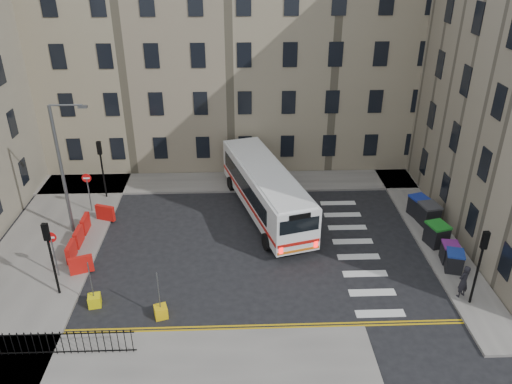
{
  "coord_description": "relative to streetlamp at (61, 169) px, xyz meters",
  "views": [
    {
      "loc": [
        -2.75,
        -24.55,
        16.41
      ],
      "look_at": [
        -1.78,
        1.29,
        3.0
      ],
      "focal_mm": 35.0,
      "sensor_mm": 36.0,
      "label": 1
    }
  ],
  "objects": [
    {
      "name": "ground",
      "position": [
        13.0,
        -2.0,
        -4.34
      ],
      "size": [
        120.0,
        120.0,
        0.0
      ],
      "primitive_type": "plane",
      "color": "black",
      "rests_on": "ground"
    },
    {
      "name": "no_entry_north",
      "position": [
        0.5,
        2.5,
        -2.26
      ],
      "size": [
        0.6,
        0.08,
        3.0
      ],
      "color": "#595B5E",
      "rests_on": "pavement_west"
    },
    {
      "name": "wheelie_bin_a",
      "position": [
        21.78,
        -4.81,
        -3.61
      ],
      "size": [
        1.16,
        1.25,
        1.14
      ],
      "rotation": [
        0.0,
        0.0,
        -0.29
      ],
      "color": "black",
      "rests_on": "pavement_east"
    },
    {
      "name": "bollard_yellow",
      "position": [
        3.0,
        -6.87,
        -4.04
      ],
      "size": [
        0.71,
        0.71,
        0.6
      ],
      "primitive_type": "cube",
      "rotation": [
        0.0,
        0.0,
        0.2
      ],
      "color": "yellow",
      "rests_on": "ground"
    },
    {
      "name": "traffic_light_sw",
      "position": [
        1.0,
        -6.0,
        -1.47
      ],
      "size": [
        0.28,
        0.22,
        4.1
      ],
      "color": "black",
      "rests_on": "pavement_west"
    },
    {
      "name": "pavement_north",
      "position": [
        7.0,
        6.6,
        -4.26
      ],
      "size": [
        36.0,
        3.2,
        0.15
      ],
      "primitive_type": "cube",
      "color": "slate",
      "rests_on": "ground"
    },
    {
      "name": "bus",
      "position": [
        11.94,
        2.03,
        -2.53
      ],
      "size": [
        5.6,
        11.74,
        3.13
      ],
      "rotation": [
        0.0,
        0.0,
        0.27
      ],
      "color": "white",
      "rests_on": "ground"
    },
    {
      "name": "pedestrian",
      "position": [
        21.32,
        -7.01,
        -3.28
      ],
      "size": [
        0.79,
        0.69,
        1.82
      ],
      "primitive_type": "imported",
      "rotation": [
        0.0,
        0.0,
        3.62
      ],
      "color": "black",
      "rests_on": "pavement_east"
    },
    {
      "name": "traffic_light_east",
      "position": [
        21.6,
        -7.5,
        -1.47
      ],
      "size": [
        0.28,
        0.22,
        4.1
      ],
      "color": "black",
      "rests_on": "pavement_east"
    },
    {
      "name": "wheelie_bin_d",
      "position": [
        22.06,
        0.03,
        -3.49
      ],
      "size": [
        1.29,
        1.42,
        1.38
      ],
      "rotation": [
        0.0,
        0.0,
        0.18
      ],
      "color": "black",
      "rests_on": "pavement_east"
    },
    {
      "name": "wheelie_bin_e",
      "position": [
        21.81,
        1.15,
        -3.53
      ],
      "size": [
        1.34,
        1.44,
        1.3
      ],
      "rotation": [
        0.0,
        0.0,
        0.31
      ],
      "color": "black",
      "rests_on": "pavement_east"
    },
    {
      "name": "pavement_east",
      "position": [
        22.0,
        2.0,
        -4.26
      ],
      "size": [
        2.4,
        26.0,
        0.15
      ],
      "primitive_type": "cube",
      "color": "slate",
      "rests_on": "ground"
    },
    {
      "name": "streetlamp",
      "position": [
        0.0,
        0.0,
        0.0
      ],
      "size": [
        0.5,
        0.22,
        8.14
      ],
      "color": "#595B5E",
      "rests_on": "pavement_west"
    },
    {
      "name": "wheelie_bin_b",
      "position": [
        21.86,
        -3.99,
        -3.62
      ],
      "size": [
        1.01,
        1.13,
        1.12
      ],
      "rotation": [
        0.0,
        0.0,
        -0.14
      ],
      "color": "black",
      "rests_on": "pavement_east"
    },
    {
      "name": "no_entry_south",
      "position": [
        0.5,
        -4.5,
        -2.26
      ],
      "size": [
        0.6,
        0.08,
        3.0
      ],
      "color": "#595B5E",
      "rests_on": "pavement_west"
    },
    {
      "name": "iron_railings",
      "position": [
        1.75,
        -10.2,
        -3.59
      ],
      "size": [
        7.8,
        0.04,
        1.2
      ],
      "color": "black",
      "rests_on": "pavement_sw"
    },
    {
      "name": "pavement_west",
      "position": [
        -1.0,
        -1.0,
        -4.26
      ],
      "size": [
        6.0,
        22.0,
        0.15
      ],
      "primitive_type": "cube",
      "color": "slate",
      "rests_on": "ground"
    },
    {
      "name": "roadworks_barriers",
      "position": [
        1.16,
        -1.5,
        -3.69
      ],
      "size": [
        1.66,
        6.26,
        1.0
      ],
      "color": "red",
      "rests_on": "pavement_west"
    },
    {
      "name": "bollard_chevron",
      "position": [
        6.39,
        -7.82,
        -4.04
      ],
      "size": [
        0.75,
        0.75,
        0.6
      ],
      "primitive_type": "cube",
      "rotation": [
        0.0,
        0.0,
        0.3
      ],
      "color": "#E4B50D",
      "rests_on": "ground"
    },
    {
      "name": "terrace_north",
      "position": [
        6.0,
        13.5,
        4.28
      ],
      "size": [
        38.3,
        10.8,
        17.2
      ],
      "color": "gray",
      "rests_on": "ground"
    },
    {
      "name": "traffic_light_nw",
      "position": [
        1.0,
        4.5,
        -1.47
      ],
      "size": [
        0.28,
        0.22,
        4.1
      ],
      "color": "black",
      "rests_on": "pavement_west"
    },
    {
      "name": "wheelie_bin_c",
      "position": [
        21.73,
        -2.27,
        -3.51
      ],
      "size": [
        1.35,
        1.46,
        1.35
      ],
      "rotation": [
        0.0,
        0.0,
        0.27
      ],
      "color": "black",
      "rests_on": "pavement_east"
    }
  ]
}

